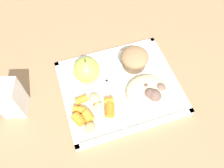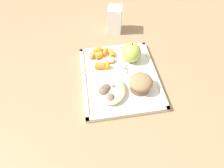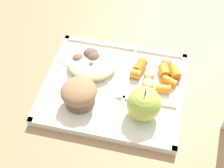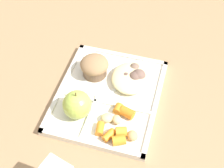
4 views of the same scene
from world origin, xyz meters
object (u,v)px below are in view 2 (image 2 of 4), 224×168
object	(u,v)px
plastic_fork	(114,99)
milk_carton	(115,20)
bran_muffin	(141,83)
green_apple	(132,53)
lunch_tray	(120,77)

from	to	relation	value
plastic_fork	milk_carton	size ratio (longest dim) A/B	1.29
milk_carton	bran_muffin	bearing A→B (deg)	20.80
milk_carton	green_apple	bearing A→B (deg)	24.08
lunch_tray	green_apple	bearing A→B (deg)	142.93
lunch_tray	plastic_fork	world-z (taller)	lunch_tray
bran_muffin	green_apple	bearing A→B (deg)	180.00
green_apple	plastic_fork	distance (m)	0.20
plastic_fork	milk_carton	xyz separation A→B (m)	(-0.37, 0.06, 0.04)
lunch_tray	bran_muffin	xyz separation A→B (m)	(0.06, 0.06, 0.04)
lunch_tray	plastic_fork	bearing A→B (deg)	-21.31
lunch_tray	green_apple	size ratio (longest dim) A/B	3.85
lunch_tray	milk_carton	world-z (taller)	milk_carton
green_apple	milk_carton	distance (m)	0.21
lunch_tray	bran_muffin	size ratio (longest dim) A/B	4.03
green_apple	milk_carton	bearing A→B (deg)	-171.90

